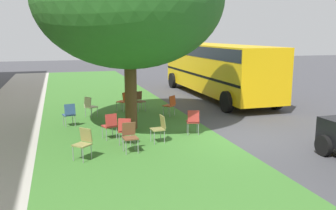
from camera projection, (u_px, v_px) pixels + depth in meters
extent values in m
plane|color=#424247|center=(231.00, 138.00, 12.29)|extent=(80.00, 80.00, 0.00)
cube|color=#3D752D|center=(138.00, 147.00, 11.38)|extent=(48.00, 6.00, 0.01)
cylinder|color=brown|center=(131.00, 87.00, 13.30)|extent=(0.44, 0.44, 3.08)
cube|color=brown|center=(140.00, 101.00, 16.58)|extent=(0.51, 0.52, 0.04)
cube|color=brown|center=(138.00, 96.00, 16.68)|extent=(0.20, 0.41, 0.40)
cylinder|color=gray|center=(138.00, 107.00, 16.38)|extent=(0.02, 0.02, 0.42)
cylinder|color=gray|center=(145.00, 107.00, 16.58)|extent=(0.02, 0.02, 0.42)
cylinder|color=gray|center=(135.00, 106.00, 16.66)|extent=(0.02, 0.02, 0.42)
cylinder|color=gray|center=(142.00, 105.00, 16.86)|extent=(0.02, 0.02, 0.42)
cube|color=olive|center=(158.00, 129.00, 11.73)|extent=(0.45, 0.43, 0.04)
cube|color=olive|center=(163.00, 122.00, 11.75)|extent=(0.40, 0.11, 0.40)
cylinder|color=gray|center=(151.00, 135.00, 11.88)|extent=(0.02, 0.02, 0.42)
cylinder|color=gray|center=(154.00, 138.00, 11.55)|extent=(0.02, 0.02, 0.42)
cylinder|color=gray|center=(161.00, 134.00, 12.00)|extent=(0.02, 0.02, 0.42)
cylinder|color=gray|center=(164.00, 137.00, 11.67)|extent=(0.02, 0.02, 0.42)
cube|color=#B7332D|center=(193.00, 122.00, 12.74)|extent=(0.48, 0.50, 0.04)
cube|color=#B7332D|center=(193.00, 116.00, 12.52)|extent=(0.17, 0.41, 0.40)
cylinder|color=gray|center=(197.00, 127.00, 12.96)|extent=(0.02, 0.02, 0.42)
cylinder|color=gray|center=(187.00, 127.00, 12.94)|extent=(0.02, 0.02, 0.42)
cylinder|color=gray|center=(198.00, 129.00, 12.63)|extent=(0.02, 0.02, 0.42)
cylinder|color=gray|center=(188.00, 129.00, 12.60)|extent=(0.02, 0.02, 0.42)
cube|color=#B7332D|center=(109.00, 126.00, 12.16)|extent=(0.50, 0.51, 0.04)
cube|color=#B7332D|center=(111.00, 120.00, 11.96)|extent=(0.19, 0.41, 0.40)
cylinder|color=gray|center=(112.00, 131.00, 12.44)|extent=(0.02, 0.02, 0.42)
cylinder|color=gray|center=(102.00, 132.00, 12.24)|extent=(0.02, 0.02, 0.42)
cylinder|color=gray|center=(117.00, 133.00, 12.15)|extent=(0.02, 0.02, 0.42)
cylinder|color=gray|center=(106.00, 135.00, 11.96)|extent=(0.02, 0.02, 0.42)
cube|color=beige|center=(91.00, 107.00, 15.33)|extent=(0.57, 0.57, 0.04)
cube|color=beige|center=(88.00, 102.00, 15.15)|extent=(0.38, 0.30, 0.40)
cylinder|color=gray|center=(97.00, 112.00, 15.40)|extent=(0.02, 0.02, 0.42)
cylinder|color=gray|center=(92.00, 111.00, 15.62)|extent=(0.02, 0.02, 0.42)
cylinder|color=gray|center=(91.00, 113.00, 15.14)|extent=(0.02, 0.02, 0.42)
cylinder|color=gray|center=(85.00, 112.00, 15.36)|extent=(0.02, 0.02, 0.42)
cube|color=olive|center=(82.00, 145.00, 10.09)|extent=(0.58, 0.58, 0.04)
cube|color=olive|center=(86.00, 135.00, 10.19)|extent=(0.35, 0.34, 0.40)
cylinder|color=gray|center=(73.00, 153.00, 10.07)|extent=(0.02, 0.02, 0.42)
cylinder|color=gray|center=(83.00, 156.00, 9.90)|extent=(0.02, 0.02, 0.42)
cylinder|color=gray|center=(82.00, 150.00, 10.36)|extent=(0.02, 0.02, 0.42)
cylinder|color=gray|center=(91.00, 152.00, 10.19)|extent=(0.02, 0.02, 0.42)
cube|color=#B7332D|center=(126.00, 131.00, 11.55)|extent=(0.54, 0.55, 0.04)
cube|color=#B7332D|center=(124.00, 125.00, 11.33)|extent=(0.25, 0.40, 0.40)
cylinder|color=gray|center=(133.00, 137.00, 11.73)|extent=(0.02, 0.02, 0.42)
cylinder|color=gray|center=(122.00, 136.00, 11.78)|extent=(0.02, 0.02, 0.42)
cylinder|color=gray|center=(130.00, 140.00, 11.40)|extent=(0.02, 0.02, 0.42)
cylinder|color=gray|center=(119.00, 139.00, 11.45)|extent=(0.02, 0.02, 0.42)
cube|color=#335184|center=(69.00, 115.00, 13.85)|extent=(0.49, 0.50, 0.04)
cube|color=#335184|center=(70.00, 109.00, 13.65)|extent=(0.18, 0.41, 0.40)
cylinder|color=gray|center=(73.00, 119.00, 14.13)|extent=(0.02, 0.02, 0.42)
cylinder|color=gray|center=(63.00, 120.00, 13.95)|extent=(0.02, 0.02, 0.42)
cylinder|color=gray|center=(75.00, 121.00, 13.84)|extent=(0.02, 0.02, 0.42)
cylinder|color=gray|center=(66.00, 122.00, 13.66)|extent=(0.02, 0.02, 0.42)
cube|color=brown|center=(130.00, 138.00, 10.74)|extent=(0.42, 0.44, 0.04)
cube|color=brown|center=(129.00, 129.00, 10.86)|extent=(0.11, 0.40, 0.40)
cylinder|color=gray|center=(126.00, 148.00, 10.56)|extent=(0.02, 0.02, 0.42)
cylinder|color=gray|center=(138.00, 147.00, 10.68)|extent=(0.02, 0.02, 0.42)
cylinder|color=gray|center=(123.00, 145.00, 10.87)|extent=(0.02, 0.02, 0.42)
cylinder|color=gray|center=(135.00, 143.00, 11.00)|extent=(0.02, 0.02, 0.42)
cube|color=#C64C1E|center=(169.00, 106.00, 15.62)|extent=(0.57, 0.58, 0.04)
cube|color=#C64C1E|center=(172.00, 101.00, 15.47)|extent=(0.31, 0.37, 0.40)
cylinder|color=gray|center=(168.00, 110.00, 15.90)|extent=(0.02, 0.02, 0.42)
cylinder|color=gray|center=(163.00, 111.00, 15.61)|extent=(0.02, 0.02, 0.42)
cylinder|color=gray|center=(175.00, 111.00, 15.71)|extent=(0.02, 0.02, 0.42)
cylinder|color=gray|center=(170.00, 112.00, 15.42)|extent=(0.02, 0.02, 0.42)
cube|color=#C64C1E|center=(122.00, 102.00, 16.53)|extent=(0.58, 0.58, 0.04)
cube|color=#C64C1E|center=(125.00, 97.00, 16.41)|extent=(0.35, 0.34, 0.40)
cylinder|color=gray|center=(121.00, 106.00, 16.81)|extent=(0.02, 0.02, 0.42)
cylinder|color=gray|center=(117.00, 107.00, 16.49)|extent=(0.02, 0.02, 0.42)
cylinder|color=gray|center=(128.00, 106.00, 16.66)|extent=(0.02, 0.02, 0.42)
cylinder|color=gray|center=(123.00, 108.00, 16.35)|extent=(0.02, 0.02, 0.42)
cylinder|color=black|center=(324.00, 146.00, 10.49)|extent=(0.60, 0.18, 0.60)
cube|color=yellow|center=(216.00, 67.00, 20.18)|extent=(10.40, 2.44, 2.50)
cube|color=black|center=(216.00, 74.00, 20.25)|extent=(10.30, 2.46, 0.12)
cube|color=black|center=(217.00, 51.00, 20.01)|extent=(10.30, 2.46, 0.56)
cylinder|color=black|center=(173.00, 80.00, 23.80)|extent=(0.96, 0.28, 0.96)
cylinder|color=black|center=(208.00, 79.00, 24.51)|extent=(0.96, 0.28, 0.96)
cylinder|color=black|center=(227.00, 102.00, 16.28)|extent=(0.96, 0.28, 0.96)
cylinder|color=black|center=(276.00, 99.00, 17.00)|extent=(0.96, 0.28, 0.96)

